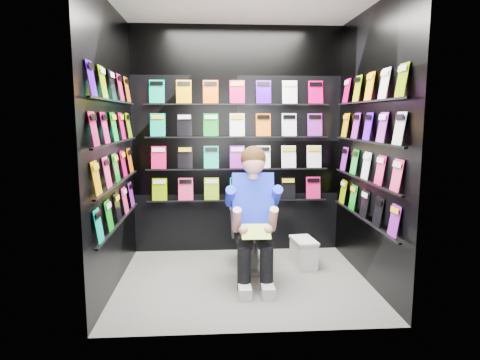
{
  "coord_description": "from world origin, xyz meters",
  "views": [
    {
      "loc": [
        -0.3,
        -3.94,
        1.58
      ],
      "look_at": [
        -0.02,
        0.15,
        0.97
      ],
      "focal_mm": 32.0,
      "sensor_mm": 36.0,
      "label": 1
    }
  ],
  "objects": [
    {
      "name": "toilet",
      "position": [
        0.09,
        0.42,
        0.37
      ],
      "size": [
        0.43,
        0.76,
        0.73
      ],
      "primitive_type": "imported",
      "rotation": [
        0.0,
        0.0,
        3.13
      ],
      "color": "silver",
      "rests_on": "floor"
    },
    {
      "name": "floor",
      "position": [
        0.0,
        0.0,
        0.0
      ],
      "size": [
        2.4,
        2.4,
        0.0
      ],
      "primitive_type": "plane",
      "color": "slate",
      "rests_on": "ground"
    },
    {
      "name": "held_comic",
      "position": [
        0.09,
        -0.31,
        0.58
      ],
      "size": [
        0.26,
        0.15,
        0.11
      ],
      "primitive_type": "cube",
      "rotation": [
        -0.96,
        0.0,
        -0.02
      ],
      "color": "green",
      "rests_on": "reader"
    },
    {
      "name": "longbox",
      "position": [
        0.67,
        0.39,
        0.14
      ],
      "size": [
        0.24,
        0.38,
        0.27
      ],
      "primitive_type": "cube",
      "rotation": [
        0.0,
        0.0,
        0.12
      ],
      "color": "silver",
      "rests_on": "floor"
    },
    {
      "name": "wall_front",
      "position": [
        0.0,
        -1.0,
        1.3
      ],
      "size": [
        2.4,
        0.04,
        2.6
      ],
      "primitive_type": "cube",
      "color": "black",
      "rests_on": "floor"
    },
    {
      "name": "longbox_lid",
      "position": [
        0.67,
        0.39,
        0.28
      ],
      "size": [
        0.26,
        0.4,
        0.03
      ],
      "primitive_type": "cube",
      "rotation": [
        0.0,
        0.0,
        0.12
      ],
      "color": "silver",
      "rests_on": "longbox"
    },
    {
      "name": "comics_left",
      "position": [
        -1.17,
        0.0,
        1.31
      ],
      "size": [
        0.06,
        1.7,
        1.37
      ],
      "primitive_type": null,
      "color": "#CF1257",
      "rests_on": "wall_left"
    },
    {
      "name": "ceiling",
      "position": [
        0.0,
        0.0,
        2.6
      ],
      "size": [
        2.4,
        2.4,
        0.0
      ],
      "primitive_type": "plane",
      "color": "white",
      "rests_on": "floor"
    },
    {
      "name": "wall_back",
      "position": [
        0.0,
        1.0,
        1.3
      ],
      "size": [
        2.4,
        0.04,
        2.6
      ],
      "primitive_type": "cube",
      "color": "black",
      "rests_on": "floor"
    },
    {
      "name": "wall_left",
      "position": [
        -1.2,
        0.0,
        1.3
      ],
      "size": [
        0.04,
        2.0,
        2.6
      ],
      "primitive_type": "cube",
      "color": "black",
      "rests_on": "floor"
    },
    {
      "name": "reader",
      "position": [
        0.09,
        0.04,
        0.78
      ],
      "size": [
        0.54,
        0.78,
        1.43
      ],
      "primitive_type": null,
      "rotation": [
        0.0,
        0.0,
        -0.02
      ],
      "color": "#0417D7",
      "rests_on": "toilet"
    },
    {
      "name": "wall_right",
      "position": [
        1.2,
        0.0,
        1.3
      ],
      "size": [
        0.04,
        2.0,
        2.6
      ],
      "primitive_type": "cube",
      "color": "black",
      "rests_on": "floor"
    },
    {
      "name": "comics_back",
      "position": [
        0.0,
        0.97,
        1.31
      ],
      "size": [
        2.1,
        0.06,
        1.37
      ],
      "primitive_type": null,
      "color": "#CF1257",
      "rests_on": "wall_back"
    },
    {
      "name": "comics_right",
      "position": [
        1.17,
        0.0,
        1.31
      ],
      "size": [
        0.06,
        1.7,
        1.37
      ],
      "primitive_type": null,
      "color": "#CF1257",
      "rests_on": "wall_right"
    }
  ]
}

